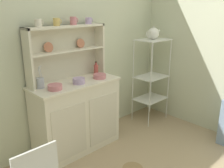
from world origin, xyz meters
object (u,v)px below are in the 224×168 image
Objects in this scene: hutch_shelf_unit at (65,48)px; utensil_jar at (40,83)px; cup_cream_0 at (38,23)px; bowl_mixing_large at (55,87)px; hutch_cabinet at (77,115)px; jam_bottle at (96,69)px; bakers_rack at (151,72)px; porcelain_teapot at (153,33)px.

hutch_shelf_unit reaches higher than utensil_jar.
utensil_jar is (-0.06, -0.05, -0.61)m from cup_cream_0.
cup_cream_0 is at bearing 96.47° from bowl_mixing_large.
cup_cream_0 is (-0.33, 0.12, 1.09)m from hutch_cabinet.
hutch_shelf_unit is 0.52m from bowl_mixing_large.
hutch_cabinet is 0.63m from jam_bottle.
bowl_mixing_large is (-0.31, -0.24, -0.34)m from hutch_shelf_unit.
bakers_rack is at bearing -11.15° from hutch_shelf_unit.
bakers_rack is at bearing -0.74° from bowl_mixing_large.
hutch_shelf_unit is 0.51m from utensil_jar.
jam_bottle is (0.70, 0.16, 0.04)m from bowl_mixing_large.
bowl_mixing_large is 0.71m from jam_bottle.
hutch_shelf_unit reaches higher than jam_bottle.
hutch_cabinet is at bearing 175.87° from bakers_rack.
bakers_rack is 4.87× the size of porcelain_teapot.
bowl_mixing_large is 0.60× the size of porcelain_teapot.
jam_bottle is 0.66× the size of porcelain_teapot.
porcelain_teapot is at bearing 180.00° from bakers_rack.
cup_cream_0 reaches higher than utensil_jar.
bakers_rack is 0.56m from porcelain_teapot.
bakers_rack is at bearing -4.13° from hutch_cabinet.
bowl_mixing_large is 0.17m from utensil_jar.
porcelain_teapot reaches higher than hutch_cabinet.
hutch_shelf_unit is at bearing 168.83° from porcelain_teapot.
hutch_cabinet is 1.35m from bakers_rack.
jam_bottle is (0.39, 0.09, 0.49)m from hutch_cabinet.
bakers_rack reaches higher than bowl_mixing_large.
cup_cream_0 reaches higher than jam_bottle.
utensil_jar is at bearing 168.82° from hutch_cabinet.
bakers_rack is at bearing -0.00° from porcelain_teapot.
hutch_shelf_unit reaches higher than bakers_rack.
bowl_mixing_large is at bearing 179.26° from porcelain_teapot.
bakers_rack is 0.95m from jam_bottle.
porcelain_teapot is at bearing -11.17° from hutch_shelf_unit.
jam_bottle is at bearing 168.84° from bakers_rack.
hutch_cabinet is at bearing -11.18° from utensil_jar.
hutch_shelf_unit is 5.86× the size of jam_bottle.
hutch_shelf_unit is 3.86× the size of porcelain_teapot.
jam_bottle is 1.01m from porcelain_teapot.
utensil_jar reaches higher than hutch_cabinet.
hutch_cabinet is at bearing 175.86° from porcelain_teapot.
cup_cream_0 reaches higher than hutch_cabinet.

